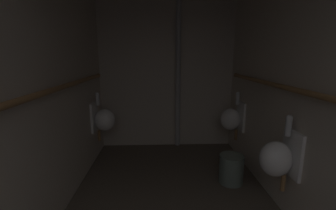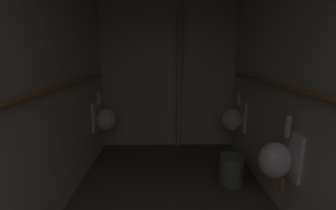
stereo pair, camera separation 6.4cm
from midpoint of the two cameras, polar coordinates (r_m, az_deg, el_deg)
The scene contains 10 objects.
wall_left at distance 2.25m, azimuth -28.85°, elevation 1.71°, with size 0.06×3.96×2.43m, color beige.
wall_right at distance 2.35m, azimuth 31.29°, elevation 1.84°, with size 0.06×3.96×2.43m, color beige.
wall_back at distance 3.93m, azimuth 0.49°, elevation 7.04°, with size 2.37×0.06×2.43m, color beige.
urinal_left_mid at distance 3.60m, azimuth -15.05°, elevation -3.35°, with size 0.32×0.30×0.76m.
urinal_right_mid at distance 2.42m, azimuth 26.22°, elevation -11.94°, with size 0.32×0.30×0.76m.
urinal_right_far at distance 3.62m, azimuth 16.40°, elevation -3.35°, with size 0.32×0.30×0.76m.
supply_pipe_left at distance 2.20m, azimuth -27.00°, elevation 3.14°, with size 0.06×3.29×0.06m.
supply_pipe_right at distance 2.31m, azimuth 29.35°, elevation 3.30°, with size 0.06×3.16×0.06m.
standpipe_back_wall at distance 3.83m, azimuth 3.32°, elevation 6.89°, with size 0.08×0.08×2.38m, color #B2B2B2.
waste_bin at distance 3.07m, azimuth 16.07°, elevation -15.22°, with size 0.30×0.30×0.36m, color slate.
Camera 2 is at (-0.07, -0.04, 1.57)m, focal length 24.46 mm.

